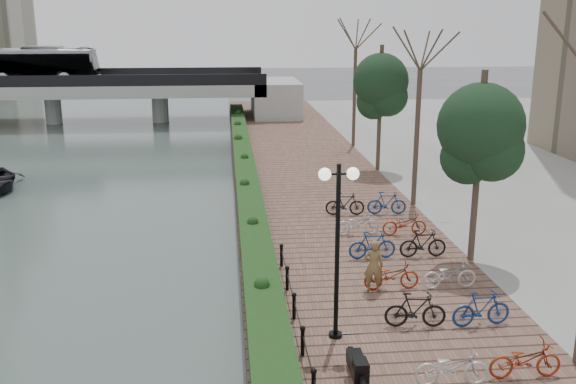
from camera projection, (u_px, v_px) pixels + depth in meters
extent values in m
cube|color=brown|center=(321.00, 203.00, 30.15)|extent=(8.00, 75.00, 0.50)
cube|color=black|center=(247.00, 180.00, 32.10)|extent=(1.10, 56.00, 0.60)
cylinder|color=black|center=(303.00, 342.00, 15.81)|extent=(0.10, 0.10, 0.70)
cylinder|color=black|center=(294.00, 307.00, 17.74)|extent=(0.10, 0.10, 0.70)
cylinder|color=black|center=(287.00, 279.00, 19.66)|extent=(0.10, 0.10, 0.70)
cylinder|color=black|center=(282.00, 256.00, 21.58)|extent=(0.10, 0.10, 0.70)
cylinder|color=black|center=(337.00, 253.00, 16.24)|extent=(0.12, 0.12, 4.64)
cylinder|color=black|center=(339.00, 174.00, 15.71)|extent=(0.70, 0.06, 0.06)
sphere|color=white|center=(325.00, 174.00, 15.67)|extent=(0.32, 0.32, 0.32)
sphere|color=white|center=(353.00, 174.00, 15.74)|extent=(0.32, 0.32, 0.32)
imported|color=brown|center=(374.00, 266.00, 19.43)|extent=(0.67, 0.51, 1.66)
imported|color=silver|center=(450.00, 364.00, 14.61)|extent=(0.60, 1.72, 0.90)
imported|color=black|center=(417.00, 312.00, 17.10)|extent=(0.47, 1.66, 1.00)
imported|color=maroon|center=(392.00, 277.00, 19.61)|extent=(0.60, 1.71, 0.90)
imported|color=navy|center=(373.00, 246.00, 22.10)|extent=(0.47, 1.66, 1.00)
imported|color=silver|center=(358.00, 225.00, 24.61)|extent=(0.60, 1.71, 0.90)
imported|color=black|center=(346.00, 205.00, 27.10)|extent=(0.47, 1.66, 1.00)
imported|color=maroon|center=(526.00, 360.00, 14.78)|extent=(0.60, 1.72, 0.90)
imported|color=navy|center=(482.00, 309.00, 17.26)|extent=(0.47, 1.66, 1.00)
imported|color=silver|center=(449.00, 274.00, 19.78)|extent=(0.60, 1.71, 0.90)
imported|color=black|center=(424.00, 245.00, 22.26)|extent=(0.47, 1.66, 1.00)
imported|color=maroon|center=(404.00, 223.00, 24.78)|extent=(0.60, 1.71, 0.90)
imported|color=navy|center=(387.00, 204.00, 27.26)|extent=(0.47, 1.66, 1.00)
cube|color=#9E9E99|center=(51.00, 88.00, 54.11)|extent=(36.00, 8.00, 1.00)
cube|color=black|center=(37.00, 81.00, 50.12)|extent=(36.00, 0.15, 0.90)
cube|color=black|center=(61.00, 73.00, 57.62)|extent=(36.00, 0.15, 0.90)
cylinder|color=#9E9E99|center=(53.00, 109.00, 54.56)|extent=(1.40, 1.40, 2.50)
cylinder|color=#9E9E99|center=(160.00, 108.00, 55.40)|extent=(1.40, 1.40, 2.50)
imported|color=silver|center=(31.00, 64.00, 53.46)|extent=(2.52, 10.77, 3.00)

